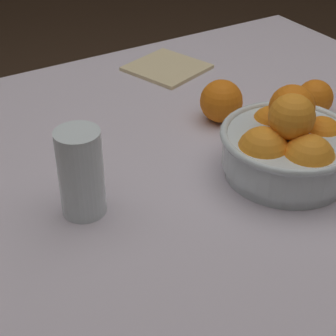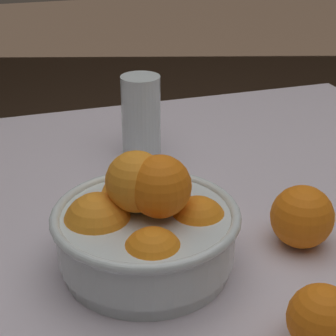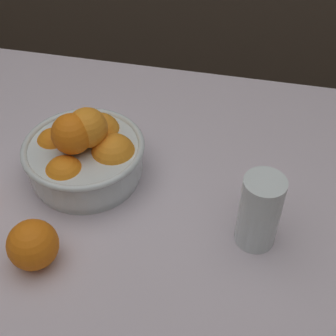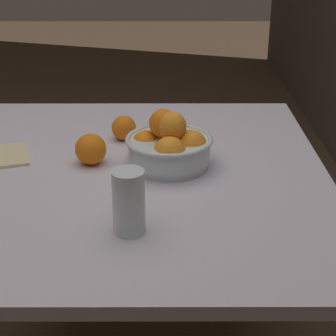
{
  "view_description": "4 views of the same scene",
  "coord_description": "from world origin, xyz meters",
  "px_view_note": "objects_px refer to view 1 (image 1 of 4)",
  "views": [
    {
      "loc": [
        0.53,
        0.65,
        1.24
      ],
      "look_at": [
        0.17,
        0.06,
        0.77
      ],
      "focal_mm": 60.0,
      "sensor_mm": 36.0,
      "label": 1
    },
    {
      "loc": [
        -0.57,
        0.25,
        1.13
      ],
      "look_at": [
        0.14,
        0.02,
        0.76
      ],
      "focal_mm": 60.0,
      "sensor_mm": 36.0,
      "label": 2
    },
    {
      "loc": [
        0.26,
        -0.48,
        1.34
      ],
      "look_at": [
        0.13,
        0.08,
        0.79
      ],
      "focal_mm": 50.0,
      "sensor_mm": 36.0,
      "label": 3
    },
    {
      "loc": [
        1.27,
        0.1,
        1.32
      ],
      "look_at": [
        0.11,
        0.1,
        0.77
      ],
      "focal_mm": 60.0,
      "sensor_mm": 36.0,
      "label": 4
    }
  ],
  "objects_px": {
    "juice_glass": "(81,177)",
    "orange_loose_front": "(221,101)",
    "fruit_bowl": "(289,145)",
    "orange_loose_near_bowl": "(315,98)"
  },
  "relations": [
    {
      "from": "juice_glass",
      "to": "orange_loose_front",
      "type": "bearing_deg",
      "value": -160.47
    },
    {
      "from": "fruit_bowl",
      "to": "orange_loose_front",
      "type": "height_order",
      "value": "fruit_bowl"
    },
    {
      "from": "fruit_bowl",
      "to": "orange_loose_near_bowl",
      "type": "xyz_separation_m",
      "value": [
        -0.18,
        -0.13,
        -0.02
      ]
    },
    {
      "from": "juice_glass",
      "to": "orange_loose_front",
      "type": "height_order",
      "value": "juice_glass"
    },
    {
      "from": "juice_glass",
      "to": "orange_loose_near_bowl",
      "type": "distance_m",
      "value": 0.5
    },
    {
      "from": "fruit_bowl",
      "to": "juice_glass",
      "type": "relative_size",
      "value": 1.63
    },
    {
      "from": "orange_loose_near_bowl",
      "to": "fruit_bowl",
      "type": "bearing_deg",
      "value": 35.21
    },
    {
      "from": "fruit_bowl",
      "to": "orange_loose_near_bowl",
      "type": "relative_size",
      "value": 3.19
    },
    {
      "from": "juice_glass",
      "to": "orange_loose_front",
      "type": "distance_m",
      "value": 0.36
    },
    {
      "from": "juice_glass",
      "to": "orange_loose_near_bowl",
      "type": "xyz_separation_m",
      "value": [
        -0.5,
        -0.05,
        -0.03
      ]
    }
  ]
}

